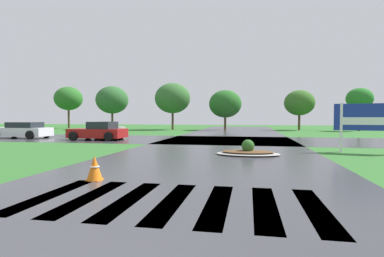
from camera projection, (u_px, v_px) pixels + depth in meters
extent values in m
cube|color=#35353A|center=(211.00, 159.00, 12.21)|extent=(9.24, 80.00, 0.01)
cube|color=#35353A|center=(228.00, 140.00, 21.82)|extent=(90.00, 8.32, 0.01)
cube|color=white|center=(51.00, 195.00, 6.55)|extent=(0.45, 2.97, 0.01)
cube|color=white|center=(89.00, 197.00, 6.39)|extent=(0.45, 2.97, 0.01)
cube|color=white|center=(130.00, 199.00, 6.22)|extent=(0.45, 2.97, 0.01)
cube|color=white|center=(172.00, 201.00, 6.06)|extent=(0.45, 2.97, 0.01)
cube|color=white|center=(217.00, 204.00, 5.89)|extent=(0.45, 2.97, 0.01)
cube|color=white|center=(265.00, 206.00, 5.73)|extent=(0.45, 2.97, 0.01)
cube|color=white|center=(315.00, 209.00, 5.56)|extent=(0.45, 2.97, 0.01)
cube|color=white|center=(341.00, 127.00, 14.50)|extent=(0.14, 0.14, 2.35)
cube|color=navy|center=(369.00, 117.00, 14.06)|extent=(2.92, 0.65, 1.26)
cube|color=white|center=(369.00, 121.00, 14.06)|extent=(2.22, 0.52, 0.35)
ellipsoid|color=#9E9B93|center=(248.00, 154.00, 13.38)|extent=(2.77, 1.67, 0.12)
ellipsoid|color=brown|center=(248.00, 152.00, 13.38)|extent=(2.27, 1.37, 0.10)
sphere|color=#2D6023|center=(248.00, 146.00, 13.37)|extent=(0.56, 0.56, 0.56)
cube|color=silver|center=(21.00, 132.00, 23.96)|extent=(4.62, 1.91, 0.66)
cube|color=#1E232B|center=(25.00, 125.00, 23.87)|extent=(2.40, 1.61, 0.43)
cylinder|color=black|center=(14.00, 133.00, 25.19)|extent=(0.65, 0.25, 0.64)
cylinder|color=black|center=(30.00, 135.00, 22.75)|extent=(0.65, 0.25, 0.64)
cylinder|color=black|center=(46.00, 134.00, 24.49)|extent=(0.65, 0.25, 0.64)
cube|color=maroon|center=(98.00, 133.00, 22.10)|extent=(3.96, 1.92, 0.64)
cube|color=#1E232B|center=(102.00, 125.00, 22.00)|extent=(1.71, 1.67, 0.51)
cylinder|color=black|center=(73.00, 136.00, 21.40)|extent=(0.64, 0.23, 0.64)
cylinder|color=black|center=(88.00, 134.00, 23.32)|extent=(0.64, 0.23, 0.64)
cylinder|color=black|center=(109.00, 137.00, 20.88)|extent=(0.64, 0.23, 0.64)
cylinder|color=black|center=(121.00, 135.00, 22.80)|extent=(0.64, 0.23, 0.64)
cylinder|color=#9E9B93|center=(104.00, 132.00, 23.70)|extent=(1.43, 1.07, 0.95)
cylinder|color=#9E9B93|center=(116.00, 132.00, 23.41)|extent=(1.43, 1.07, 0.95)
cone|color=orange|center=(95.00, 168.00, 8.05)|extent=(0.42, 0.42, 0.66)
torus|color=white|center=(95.00, 167.00, 8.05)|extent=(0.26, 0.26, 0.04)
cube|color=orange|center=(95.00, 180.00, 8.07)|extent=(0.36, 0.36, 0.03)
cylinder|color=#4C3823|center=(69.00, 118.00, 44.19)|extent=(0.28, 0.28, 2.92)
ellipsoid|color=#2A6724|center=(68.00, 99.00, 44.08)|extent=(3.99, 3.99, 3.39)
cylinder|color=#4C3823|center=(112.00, 120.00, 40.82)|extent=(0.28, 0.28, 2.42)
ellipsoid|color=#2C5E2C|center=(112.00, 100.00, 40.71)|extent=(4.30, 4.30, 3.66)
cylinder|color=#4C3823|center=(173.00, 120.00, 39.27)|extent=(0.28, 0.28, 2.46)
ellipsoid|color=#32642D|center=(173.00, 98.00, 39.16)|extent=(4.57, 4.57, 3.88)
cylinder|color=#4C3823|center=(225.00, 123.00, 38.13)|extent=(0.28, 0.28, 1.87)
ellipsoid|color=#256022|center=(225.00, 104.00, 38.03)|extent=(4.05, 4.05, 3.44)
cylinder|color=#4C3823|center=(299.00, 122.00, 37.87)|extent=(0.28, 0.28, 2.11)
ellipsoid|color=#346323|center=(299.00, 103.00, 37.77)|extent=(3.70, 3.70, 3.15)
cylinder|color=#4C3823|center=(359.00, 119.00, 35.59)|extent=(0.28, 0.28, 2.76)
ellipsoid|color=#257025|center=(360.00, 99.00, 35.49)|extent=(2.96, 2.96, 2.52)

